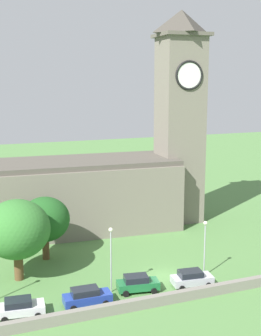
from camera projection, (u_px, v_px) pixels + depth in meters
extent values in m
plane|color=#517F42|center=(118.00, 235.00, 64.79)|extent=(200.00, 200.00, 0.00)
cube|color=slate|center=(72.00, 197.00, 66.44)|extent=(30.84, 13.40, 9.42)
cube|color=#524C43|center=(71.00, 163.00, 65.49)|extent=(30.77, 12.50, 0.70)
cube|color=slate|center=(179.00, 131.00, 69.58)|extent=(6.42, 6.42, 27.40)
cube|color=#5B554B|center=(181.00, 35.00, 66.96)|extent=(7.45, 7.45, 0.50)
pyramid|color=#403C35|center=(182.00, 21.00, 66.60)|extent=(6.74, 6.74, 3.31)
cylinder|color=white|center=(189.00, 75.00, 65.16)|extent=(3.85, 0.39, 3.85)
torus|color=black|center=(189.00, 75.00, 65.16)|extent=(4.21, 0.64, 4.19)
cylinder|color=white|center=(200.00, 76.00, 68.93)|extent=(0.39, 3.85, 3.85)
torus|color=black|center=(200.00, 76.00, 68.93)|extent=(0.64, 4.21, 4.19)
cube|color=gray|center=(190.00, 294.00, 45.68)|extent=(47.34, 0.70, 1.04)
cube|color=silver|center=(21.00, 309.00, 42.45)|extent=(4.50, 2.40, 0.75)
cube|color=#1E232B|center=(18.00, 302.00, 42.27)|extent=(2.59, 1.96, 0.59)
cylinder|color=black|center=(37.00, 306.00, 43.82)|extent=(0.63, 0.41, 0.60)
cylinder|color=black|center=(38.00, 316.00, 41.98)|extent=(0.63, 0.41, 0.60)
cylinder|color=black|center=(4.00, 310.00, 43.07)|extent=(0.63, 0.41, 0.60)
cylinder|color=black|center=(5.00, 320.00, 41.23)|extent=(0.63, 0.41, 0.60)
cube|color=#233D9E|center=(87.00, 298.00, 44.45)|extent=(4.67, 1.92, 0.80)
cube|color=#1E232B|center=(85.00, 291.00, 44.24)|extent=(2.64, 1.64, 0.63)
cylinder|color=black|center=(101.00, 295.00, 45.85)|extent=(0.65, 0.34, 0.64)
cylinder|color=black|center=(106.00, 303.00, 44.22)|extent=(0.65, 0.34, 0.64)
cylinder|color=black|center=(69.00, 300.00, 44.83)|extent=(0.65, 0.34, 0.64)
cylinder|color=black|center=(73.00, 309.00, 43.20)|extent=(0.65, 0.34, 0.64)
cube|color=#1E6B38|center=(138.00, 285.00, 47.32)|extent=(4.50, 2.44, 0.79)
cube|color=#1E232B|center=(136.00, 279.00, 47.14)|extent=(2.61, 1.93, 0.63)
cylinder|color=black|center=(150.00, 283.00, 48.55)|extent=(0.68, 0.42, 0.63)
cylinder|color=black|center=(154.00, 291.00, 46.84)|extent=(0.68, 0.42, 0.63)
cylinder|color=black|center=(122.00, 286.00, 47.95)|extent=(0.68, 0.42, 0.63)
cylinder|color=black|center=(126.00, 294.00, 46.23)|extent=(0.68, 0.42, 0.63)
cube|color=silver|center=(192.00, 280.00, 48.58)|extent=(4.48, 2.35, 0.78)
cube|color=#1E232B|center=(190.00, 274.00, 48.40)|extent=(2.58, 1.90, 0.62)
cylinder|color=black|center=(201.00, 278.00, 49.89)|extent=(0.66, 0.40, 0.63)
cylinder|color=black|center=(208.00, 285.00, 48.14)|extent=(0.66, 0.40, 0.63)
cylinder|color=black|center=(176.00, 281.00, 49.18)|extent=(0.66, 0.40, 0.63)
cylinder|color=black|center=(182.00, 288.00, 47.42)|extent=(0.66, 0.40, 0.63)
cylinder|color=#9EA0A5|center=(111.00, 262.00, 46.74)|extent=(0.14, 0.14, 6.42)
sphere|color=#F4EFCC|center=(111.00, 230.00, 46.09)|extent=(0.44, 0.44, 0.44)
cylinder|color=#9EA0A5|center=(205.00, 251.00, 50.61)|extent=(0.14, 0.14, 5.88)
sphere|color=#F4EFCC|center=(205.00, 223.00, 50.02)|extent=(0.44, 0.44, 0.44)
cylinder|color=brown|center=(46.00, 248.00, 55.79)|extent=(0.83, 0.83, 2.76)
ellipsoid|color=#1E511E|center=(45.00, 219.00, 55.11)|extent=(5.96, 5.96, 5.36)
cylinder|color=brown|center=(19.00, 266.00, 50.04)|extent=(0.99, 0.99, 3.03)
ellipsoid|color=#33702D|center=(17.00, 229.00, 49.26)|extent=(7.10, 7.10, 6.39)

